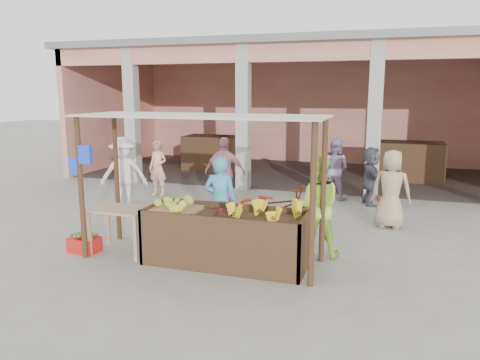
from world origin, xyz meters
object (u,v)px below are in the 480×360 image
(red_crate, at_px, (85,244))
(fruit_stall, at_px, (226,240))
(vendor_blue, at_px, (221,199))
(vendor_green, at_px, (316,204))
(motorcycle, at_px, (276,207))
(side_table, at_px, (121,216))

(red_crate, bearing_deg, fruit_stall, 12.00)
(fruit_stall, relative_size, vendor_blue, 1.48)
(vendor_green, bearing_deg, motorcycle, -62.81)
(vendor_blue, bearing_deg, side_table, 26.74)
(red_crate, relative_size, motorcycle, 0.27)
(vendor_green, xyz_separation_m, motorcycle, (-0.97, 1.20, -0.42))
(fruit_stall, xyz_separation_m, motorcycle, (0.33, 2.04, 0.08))
(red_crate, xyz_separation_m, vendor_blue, (2.16, 0.98, 0.75))
(vendor_blue, relative_size, motorcycle, 0.95)
(motorcycle, bearing_deg, side_table, 143.28)
(fruit_stall, bearing_deg, motorcycle, 80.78)
(side_table, relative_size, motorcycle, 0.54)
(fruit_stall, xyz_separation_m, side_table, (-1.88, -0.05, 0.26))
(red_crate, height_order, vendor_green, vendor_green)
(side_table, xyz_separation_m, red_crate, (-0.65, -0.16, -0.53))
(side_table, height_order, motorcycle, motorcycle)
(fruit_stall, distance_m, motorcycle, 2.07)
(side_table, distance_m, red_crate, 0.85)
(vendor_green, bearing_deg, side_table, 3.85)
(fruit_stall, xyz_separation_m, vendor_blue, (-0.37, 0.77, 0.48))
(vendor_green, bearing_deg, red_crate, 3.52)
(side_table, bearing_deg, vendor_green, 16.82)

